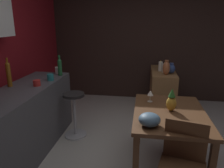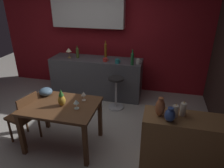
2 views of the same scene
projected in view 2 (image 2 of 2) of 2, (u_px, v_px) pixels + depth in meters
name	position (u px, v px, depth m)	size (l,w,h in m)	color
ground_plane	(72.00, 132.00, 3.68)	(9.00, 9.00, 0.00)	#B7B2A8
wall_kitchen_back	(100.00, 32.00, 4.95)	(5.20, 0.33, 2.60)	maroon
dining_table	(61.00, 110.00, 3.14)	(1.11, 0.80, 0.74)	#56351E
kitchen_counter	(97.00, 77.00, 4.86)	(2.10, 0.60, 0.90)	#4C4C51
sideboard_cabinet	(182.00, 143.00, 2.79)	(1.10, 0.44, 0.82)	olive
chair_near_window	(25.00, 116.00, 3.27)	(0.48, 0.48, 0.87)	#56351E
bar_stool	(116.00, 92.00, 4.30)	(0.34, 0.34, 0.70)	#262323
wine_glass_left	(83.00, 94.00, 3.18)	(0.08, 0.08, 0.15)	silver
wine_glass_right	(76.00, 102.00, 2.96)	(0.08, 0.08, 0.14)	silver
pineapple_centerpiece	(62.00, 99.00, 3.03)	(0.11, 0.11, 0.27)	gold
fruit_bowl	(46.00, 92.00, 3.36)	(0.21, 0.21, 0.13)	slate
wine_bottle_olive	(77.00, 52.00, 4.69)	(0.07, 0.07, 0.28)	#475623
wine_bottle_green	(132.00, 58.00, 4.23)	(0.07, 0.07, 0.32)	#1E592D
wine_bottle_amber	(106.00, 49.00, 4.74)	(0.06, 0.06, 0.38)	#8C5114
cup_teal	(117.00, 61.00, 4.36)	(0.13, 0.09, 0.09)	teal
cup_red	(105.00, 60.00, 4.48)	(0.13, 0.10, 0.08)	red
cup_white	(138.00, 62.00, 4.32)	(0.12, 0.08, 0.11)	white
counter_lamp	(69.00, 51.00, 4.67)	(0.13, 0.13, 0.23)	#A58447
pillar_candle_tall	(183.00, 109.00, 2.65)	(0.08, 0.08, 0.20)	white
pillar_candle_short	(175.00, 111.00, 2.63)	(0.08, 0.08, 0.19)	white
vase_copper	(160.00, 107.00, 2.63)	(0.13, 0.13, 0.26)	#B26038
vase_ceramic_blue	(170.00, 115.00, 2.53)	(0.14, 0.14, 0.19)	#334C8C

